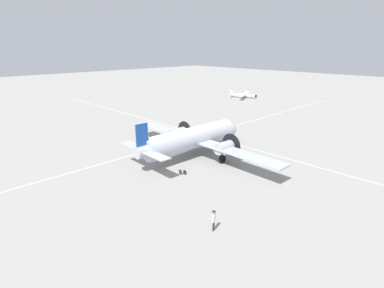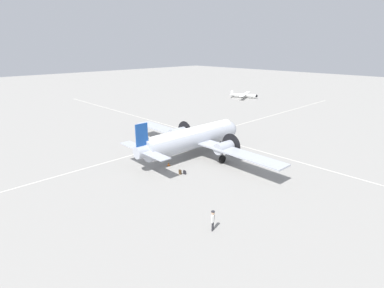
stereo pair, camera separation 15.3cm
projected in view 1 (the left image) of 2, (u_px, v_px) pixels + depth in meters
ground_plane at (192, 156)px, 42.59m from camera, size 300.00×300.00×0.00m
apron_line_eastwest at (231, 143)px, 48.40m from camera, size 120.00×0.16×0.01m
apron_line_northsouth at (164, 146)px, 46.86m from camera, size 0.16×120.00×0.01m
airliner_main at (194, 138)px, 42.08m from camera, size 27.96×18.07×6.14m
crew_foreground at (214, 218)px, 25.05m from camera, size 0.41×0.56×1.83m
suitcase_near_door at (180, 172)px, 36.44m from camera, size 0.37×0.15×0.59m
suitcase_upright_spare at (185, 172)px, 36.47m from camera, size 0.39×0.16×0.50m
light_aircraft_distant at (244, 95)px, 90.27m from camera, size 8.21×10.56×2.11m
traffic_cone at (169, 164)px, 39.08m from camera, size 0.34×0.34×0.45m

